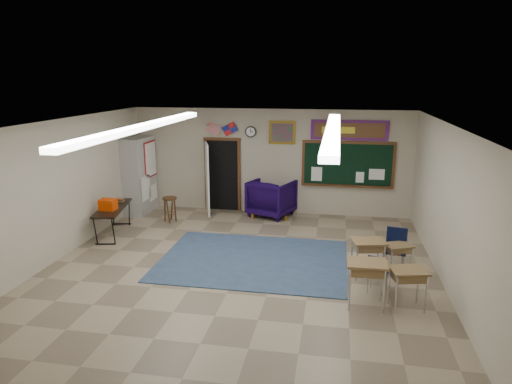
% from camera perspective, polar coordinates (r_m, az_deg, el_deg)
% --- Properties ---
extents(floor, '(9.00, 9.00, 0.00)m').
position_cam_1_polar(floor, '(9.34, -2.47, -10.31)').
color(floor, gray).
rests_on(floor, ground).
extents(back_wall, '(8.00, 0.04, 3.00)m').
position_cam_1_polar(back_wall, '(13.14, 1.74, 3.82)').
color(back_wall, '#BFB29B').
rests_on(back_wall, floor).
extents(front_wall, '(8.00, 0.04, 3.00)m').
position_cam_1_polar(front_wall, '(4.85, -14.76, -15.67)').
color(front_wall, '#BFB29B').
rests_on(front_wall, floor).
extents(left_wall, '(0.04, 9.00, 3.00)m').
position_cam_1_polar(left_wall, '(10.44, -24.53, -0.24)').
color(left_wall, '#BFB29B').
rests_on(left_wall, floor).
extents(right_wall, '(0.04, 9.00, 3.00)m').
position_cam_1_polar(right_wall, '(8.87, 23.54, -2.53)').
color(right_wall, '#BFB29B').
rests_on(right_wall, floor).
extents(ceiling, '(8.00, 9.00, 0.04)m').
position_cam_1_polar(ceiling, '(8.54, -2.69, 8.32)').
color(ceiling, silver).
rests_on(ceiling, back_wall).
extents(area_rug, '(4.00, 3.00, 0.02)m').
position_cam_1_polar(area_rug, '(10.02, -0.34, -8.47)').
color(area_rug, '#38506B').
rests_on(area_rug, floor).
extents(fluorescent_strips, '(3.86, 6.00, 0.10)m').
position_cam_1_polar(fluorescent_strips, '(8.55, -2.68, 7.92)').
color(fluorescent_strips, white).
rests_on(fluorescent_strips, ceiling).
extents(doorway, '(1.10, 0.89, 2.16)m').
position_cam_1_polar(doorway, '(13.38, -4.74, 2.04)').
color(doorway, black).
rests_on(doorway, back_wall).
extents(chalkboard, '(2.55, 0.14, 1.30)m').
position_cam_1_polar(chalkboard, '(12.97, 11.38, 3.25)').
color(chalkboard, '#573019').
rests_on(chalkboard, back_wall).
extents(bulletin_board, '(2.10, 0.05, 0.55)m').
position_cam_1_polar(bulletin_board, '(12.83, 11.60, 7.58)').
color(bulletin_board, '#AC140E').
rests_on(bulletin_board, back_wall).
extents(framed_art_print, '(0.75, 0.05, 0.65)m').
position_cam_1_polar(framed_art_print, '(12.93, 3.29, 7.45)').
color(framed_art_print, olive).
rests_on(framed_art_print, back_wall).
extents(wall_clock, '(0.32, 0.05, 0.32)m').
position_cam_1_polar(wall_clock, '(13.07, -0.66, 7.54)').
color(wall_clock, black).
rests_on(wall_clock, back_wall).
extents(wall_flags, '(1.16, 0.06, 0.70)m').
position_cam_1_polar(wall_flags, '(13.21, -4.34, 8.14)').
color(wall_flags, red).
rests_on(wall_flags, back_wall).
extents(storage_cabinet, '(0.59, 1.25, 2.20)m').
position_cam_1_polar(storage_cabinet, '(13.65, -14.31, 2.06)').
color(storage_cabinet, '#A4A39F').
rests_on(storage_cabinet, floor).
extents(wingback_armchair, '(1.45, 1.46, 1.04)m').
position_cam_1_polar(wingback_armchair, '(13.00, 1.96, -0.72)').
color(wingback_armchair, black).
rests_on(wingback_armchair, floor).
extents(student_chair_reading, '(0.49, 0.49, 0.89)m').
position_cam_1_polar(student_chair_reading, '(13.05, -0.19, -1.00)').
color(student_chair_reading, black).
rests_on(student_chair_reading, floor).
extents(student_chair_desk_a, '(0.47, 0.47, 0.76)m').
position_cam_1_polar(student_chair_desk_a, '(8.78, 15.00, -9.77)').
color(student_chair_desk_a, black).
rests_on(student_chair_desk_a, floor).
extents(student_chair_desk_b, '(0.53, 0.53, 0.90)m').
position_cam_1_polar(student_chair_desk_b, '(9.68, 17.00, -7.14)').
color(student_chair_desk_b, black).
rests_on(student_chair_desk_b, floor).
extents(student_desk_front_left, '(0.73, 0.61, 0.77)m').
position_cam_1_polar(student_desk_front_left, '(9.35, 13.80, -7.85)').
color(student_desk_front_left, brown).
rests_on(student_desk_front_left, floor).
extents(student_desk_front_right, '(0.64, 0.58, 0.63)m').
position_cam_1_polar(student_desk_front_right, '(9.65, 17.23, -7.84)').
color(student_desk_front_right, brown).
rests_on(student_desk_front_right, floor).
extents(student_desk_back_left, '(0.70, 0.54, 0.82)m').
position_cam_1_polar(student_desk_back_left, '(8.20, 13.60, -10.83)').
color(student_desk_back_left, brown).
rests_on(student_desk_back_left, floor).
extents(student_desk_back_right, '(0.69, 0.57, 0.73)m').
position_cam_1_polar(student_desk_back_right, '(8.33, 18.41, -11.17)').
color(student_desk_back_right, brown).
rests_on(student_desk_back_right, floor).
extents(folding_table, '(0.91, 1.80, 0.98)m').
position_cam_1_polar(folding_table, '(12.02, -17.43, -3.30)').
color(folding_table, black).
rests_on(folding_table, floor).
extents(wooden_stool, '(0.39, 0.39, 0.68)m').
position_cam_1_polar(wooden_stool, '(12.70, -10.70, -2.11)').
color(wooden_stool, '#493016').
rests_on(wooden_stool, floor).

